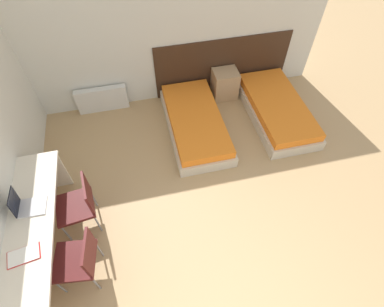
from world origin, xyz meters
The scene contains 11 objects.
wall_back centered at (0.00, 4.31, 1.35)m, with size 5.63×0.05×2.70m.
headboard_panel centered at (1.03, 4.27, 0.54)m, with size 2.54×0.03×1.08m.
bed_near_window centered at (0.28, 3.29, 0.16)m, with size 0.93×1.90×0.34m.
bed_near_door centered at (1.79, 3.29, 0.16)m, with size 0.93×1.90×0.34m.
nightstand centered at (1.03, 4.05, 0.28)m, with size 0.45×0.38×0.55m.
radiator centered at (-1.25, 4.19, 0.24)m, with size 0.91×0.12×0.48m.
desk centered at (-2.06, 1.57, 0.61)m, with size 0.52×2.17×0.78m.
chair_near_laptop centered at (-1.59, 1.93, 0.51)m, with size 0.52×0.52×0.87m.
chair_near_notebook centered at (-1.59, 1.20, 0.51)m, with size 0.53×0.53×0.87m.
laptop centered at (-2.08, 1.83, 0.84)m, with size 0.32×0.26×0.32m.
open_notebook centered at (-2.08, 1.25, 0.79)m, with size 0.36×0.24×0.02m.
Camera 1 is at (-0.60, -0.21, 3.92)m, focal length 28.00 mm.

